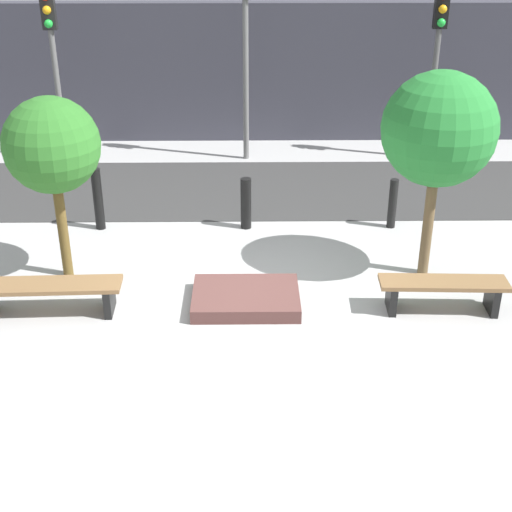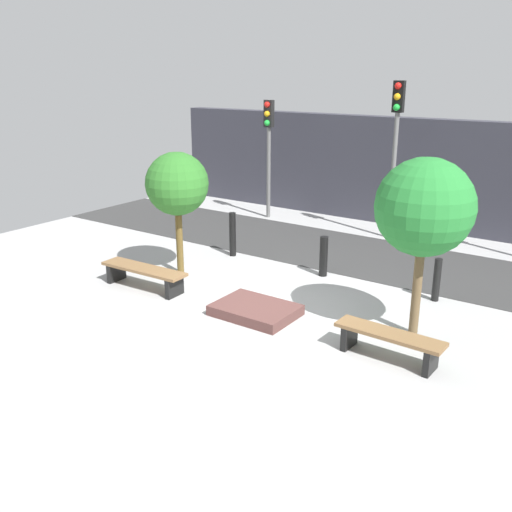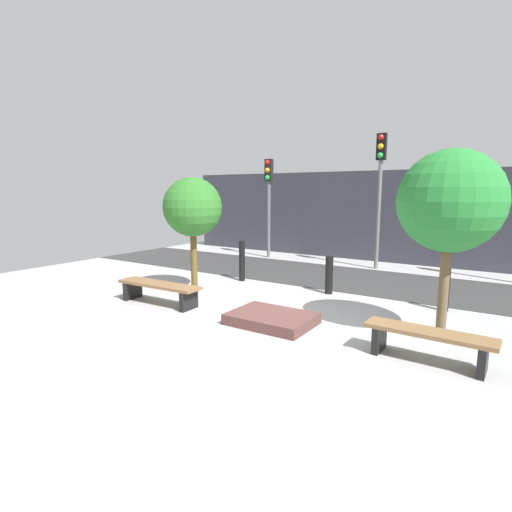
{
  "view_description": "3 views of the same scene",
  "coord_description": "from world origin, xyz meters",
  "px_view_note": "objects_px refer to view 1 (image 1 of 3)",
  "views": [
    {
      "loc": [
        0.04,
        -8.69,
        5.07
      ],
      "look_at": [
        0.14,
        0.02,
        0.71
      ],
      "focal_mm": 50.0,
      "sensor_mm": 36.0,
      "label": 1
    },
    {
      "loc": [
        5.59,
        -8.04,
        4.34
      ],
      "look_at": [
        0.07,
        -0.15,
        1.19
      ],
      "focal_mm": 40.0,
      "sensor_mm": 36.0,
      "label": 2
    },
    {
      "loc": [
        3.59,
        -6.05,
        2.39
      ],
      "look_at": [
        -0.29,
        -0.15,
        1.24
      ],
      "focal_mm": 28.0,
      "sensor_mm": 36.0,
      "label": 3
    }
  ],
  "objects_px": {
    "tree_behind_left_bench": "(52,146)",
    "traffic_light_west": "(52,45)",
    "tree_behind_right_bench": "(439,130)",
    "traffic_light_mid_west": "(245,26)",
    "bollard_center": "(393,204)",
    "bench_right": "(443,289)",
    "planter_bed": "(246,298)",
    "bollard_far_left": "(98,199)",
    "bollard_left": "(246,203)",
    "bench_left": "(47,291)",
    "traffic_light_mid_east": "(438,44)"
  },
  "relations": [
    {
      "from": "tree_behind_right_bench",
      "to": "traffic_light_mid_east",
      "type": "height_order",
      "value": "traffic_light_mid_east"
    },
    {
      "from": "bollard_left",
      "to": "bollard_far_left",
      "type": "bearing_deg",
      "value": 180.0
    },
    {
      "from": "tree_behind_right_bench",
      "to": "traffic_light_mid_west",
      "type": "distance_m",
      "value": 6.04
    },
    {
      "from": "bollard_far_left",
      "to": "bollard_center",
      "type": "distance_m",
      "value": 5.01
    },
    {
      "from": "traffic_light_mid_west",
      "to": "bollard_left",
      "type": "bearing_deg",
      "value": -90.0
    },
    {
      "from": "bollard_center",
      "to": "traffic_light_west",
      "type": "distance_m",
      "value": 7.68
    },
    {
      "from": "planter_bed",
      "to": "traffic_light_mid_east",
      "type": "xyz_separation_m",
      "value": [
        3.94,
        6.3,
        2.34
      ]
    },
    {
      "from": "bench_right",
      "to": "planter_bed",
      "type": "relative_size",
      "value": 1.18
    },
    {
      "from": "bench_right",
      "to": "tree_behind_right_bench",
      "type": "height_order",
      "value": "tree_behind_right_bench"
    },
    {
      "from": "bench_right",
      "to": "tree_behind_left_bench",
      "type": "xyz_separation_m",
      "value": [
        -5.37,
        1.11,
        1.68
      ]
    },
    {
      "from": "tree_behind_left_bench",
      "to": "traffic_light_west",
      "type": "xyz_separation_m",
      "value": [
        -1.25,
        5.38,
        0.42
      ]
    },
    {
      "from": "tree_behind_left_bench",
      "to": "traffic_light_west",
      "type": "bearing_deg",
      "value": 103.09
    },
    {
      "from": "bench_right",
      "to": "planter_bed",
      "type": "xyz_separation_m",
      "value": [
        -2.68,
        0.2,
        -0.24
      ]
    },
    {
      "from": "bench_left",
      "to": "tree_behind_left_bench",
      "type": "distance_m",
      "value": 2.01
    },
    {
      "from": "bollard_center",
      "to": "traffic_light_west",
      "type": "relative_size",
      "value": 0.25
    },
    {
      "from": "planter_bed",
      "to": "traffic_light_west",
      "type": "relative_size",
      "value": 0.42
    },
    {
      "from": "bollard_left",
      "to": "traffic_light_mid_east",
      "type": "relative_size",
      "value": 0.25
    },
    {
      "from": "traffic_light_west",
      "to": "bollard_center",
      "type": "bearing_deg",
      "value": -29.79
    },
    {
      "from": "bench_left",
      "to": "tree_behind_left_bench",
      "type": "relative_size",
      "value": 0.74
    },
    {
      "from": "bench_left",
      "to": "bollard_center",
      "type": "height_order",
      "value": "bollard_center"
    },
    {
      "from": "bench_right",
      "to": "bollard_left",
      "type": "distance_m",
      "value": 3.89
    },
    {
      "from": "bollard_left",
      "to": "traffic_light_mid_west",
      "type": "height_order",
      "value": "traffic_light_mid_west"
    },
    {
      "from": "tree_behind_left_bench",
      "to": "traffic_light_mid_east",
      "type": "bearing_deg",
      "value": 39.11
    },
    {
      "from": "bench_right",
      "to": "planter_bed",
      "type": "distance_m",
      "value": 2.7
    },
    {
      "from": "bollard_left",
      "to": "traffic_light_mid_west",
      "type": "xyz_separation_m",
      "value": [
        0.0,
        3.69,
        2.35
      ]
    },
    {
      "from": "tree_behind_right_bench",
      "to": "traffic_light_west",
      "type": "distance_m",
      "value": 8.53
    },
    {
      "from": "bench_right",
      "to": "tree_behind_right_bench",
      "type": "xyz_separation_m",
      "value": [
        -0.0,
        1.11,
        1.89
      ]
    },
    {
      "from": "tree_behind_left_bench",
      "to": "traffic_light_mid_east",
      "type": "relative_size",
      "value": 0.77
    },
    {
      "from": "tree_behind_right_bench",
      "to": "bollard_center",
      "type": "xyz_separation_m",
      "value": [
        -0.18,
        1.69,
        -1.79
      ]
    },
    {
      "from": "bollard_left",
      "to": "bollard_center",
      "type": "bearing_deg",
      "value": 0.0
    },
    {
      "from": "planter_bed",
      "to": "tree_behind_left_bench",
      "type": "distance_m",
      "value": 3.42
    },
    {
      "from": "planter_bed",
      "to": "bollard_far_left",
      "type": "relative_size",
      "value": 1.38
    },
    {
      "from": "bench_left",
      "to": "bollard_center",
      "type": "distance_m",
      "value": 5.9
    },
    {
      "from": "planter_bed",
      "to": "tree_behind_right_bench",
      "type": "relative_size",
      "value": 0.49
    },
    {
      "from": "planter_bed",
      "to": "tree_behind_left_bench",
      "type": "height_order",
      "value": "tree_behind_left_bench"
    },
    {
      "from": "bollard_center",
      "to": "traffic_light_mid_east",
      "type": "relative_size",
      "value": 0.25
    },
    {
      "from": "planter_bed",
      "to": "bollard_left",
      "type": "height_order",
      "value": "bollard_left"
    },
    {
      "from": "bollard_far_left",
      "to": "traffic_light_mid_west",
      "type": "distance_m",
      "value": 5.0
    },
    {
      "from": "bench_left",
      "to": "bollard_far_left",
      "type": "distance_m",
      "value": 2.82
    },
    {
      "from": "bollard_center",
      "to": "traffic_light_mid_west",
      "type": "bearing_deg",
      "value": 124.18
    },
    {
      "from": "traffic_light_mid_west",
      "to": "tree_behind_left_bench",
      "type": "bearing_deg",
      "value": -116.5
    },
    {
      "from": "traffic_light_mid_east",
      "to": "traffic_light_west",
      "type": "bearing_deg",
      "value": -180.0
    },
    {
      "from": "bench_right",
      "to": "planter_bed",
      "type": "bearing_deg",
      "value": 177.77
    },
    {
      "from": "tree_behind_left_bench",
      "to": "bench_left",
      "type": "bearing_deg",
      "value": -90.0
    },
    {
      "from": "bench_right",
      "to": "bollard_left",
      "type": "height_order",
      "value": "bollard_left"
    },
    {
      "from": "bollard_center",
      "to": "traffic_light_mid_east",
      "type": "bearing_deg",
      "value": 68.79
    },
    {
      "from": "bench_left",
      "to": "tree_behind_left_bench",
      "type": "xyz_separation_m",
      "value": [
        0.0,
        1.11,
        1.68
      ]
    },
    {
      "from": "planter_bed",
      "to": "tree_behind_right_bench",
      "type": "height_order",
      "value": "tree_behind_right_bench"
    },
    {
      "from": "bollard_far_left",
      "to": "bollard_left",
      "type": "height_order",
      "value": "bollard_far_left"
    },
    {
      "from": "bollard_far_left",
      "to": "bollard_center",
      "type": "xyz_separation_m",
      "value": [
        5.01,
        0.0,
        -0.11
      ]
    }
  ]
}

